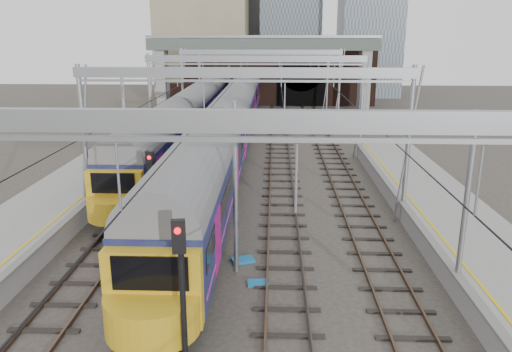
{
  "coord_description": "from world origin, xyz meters",
  "views": [
    {
      "loc": [
        1.5,
        -16.65,
        9.41
      ],
      "look_at": [
        0.59,
        7.89,
        2.4
      ],
      "focal_mm": 35.0,
      "sensor_mm": 36.0,
      "label": 1
    }
  ],
  "objects_px": {
    "signal_near_left": "(153,191)",
    "signal_near_centre": "(182,284)",
    "train_second": "(194,111)",
    "train_main": "(238,108)"
  },
  "relations": [
    {
      "from": "signal_near_left",
      "to": "signal_near_centre",
      "type": "xyz_separation_m",
      "value": [
        2.72,
        -8.17,
        0.09
      ]
    },
    {
      "from": "signal_near_centre",
      "to": "train_main",
      "type": "bearing_deg",
      "value": 84.68
    },
    {
      "from": "signal_near_left",
      "to": "train_second",
      "type": "bearing_deg",
      "value": 117.52
    },
    {
      "from": "train_second",
      "to": "signal_near_centre",
      "type": "bearing_deg",
      "value": -81.54
    },
    {
      "from": "train_second",
      "to": "signal_near_left",
      "type": "relative_size",
      "value": 10.07
    },
    {
      "from": "train_second",
      "to": "signal_near_centre",
      "type": "distance_m",
      "value": 34.83
    },
    {
      "from": "signal_near_left",
      "to": "signal_near_centre",
      "type": "relative_size",
      "value": 0.97
    },
    {
      "from": "signal_near_centre",
      "to": "train_second",
      "type": "bearing_deg",
      "value": 91.35
    },
    {
      "from": "signal_near_left",
      "to": "signal_near_centre",
      "type": "height_order",
      "value": "signal_near_centre"
    },
    {
      "from": "train_second",
      "to": "signal_near_left",
      "type": "xyz_separation_m",
      "value": [
        2.4,
        -26.27,
        0.55
      ]
    }
  ]
}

